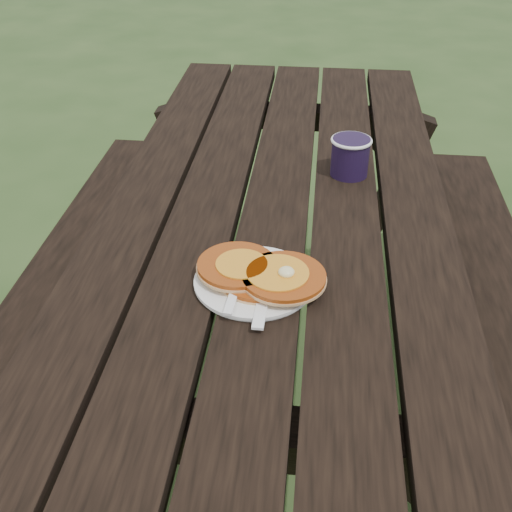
# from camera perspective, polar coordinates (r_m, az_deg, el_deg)

# --- Properties ---
(ground) EXTENTS (60.00, 60.00, 0.00)m
(ground) POSITION_cam_1_polar(r_m,az_deg,el_deg) (1.93, 1.52, -14.36)
(ground) COLOR #293F1B
(ground) RESTS_ON ground
(picnic_table) EXTENTS (1.36, 1.80, 0.75)m
(picnic_table) POSITION_cam_1_polar(r_m,az_deg,el_deg) (1.67, 1.71, -6.02)
(picnic_table) COLOR black
(picnic_table) RESTS_ON ground
(plate) EXTENTS (0.23, 0.23, 0.01)m
(plate) POSITION_cam_1_polar(r_m,az_deg,el_deg) (1.16, -0.15, -2.33)
(plate) COLOR white
(plate) RESTS_ON picnic_table
(pancake_stack) EXTENTS (0.23, 0.17, 0.04)m
(pancake_stack) POSITION_cam_1_polar(r_m,az_deg,el_deg) (1.15, 0.50, -1.55)
(pancake_stack) COLOR #A34412
(pancake_stack) RESTS_ON plate
(knife) EXTENTS (0.02, 0.18, 0.00)m
(knife) POSITION_cam_1_polar(r_m,az_deg,el_deg) (1.12, 0.71, -3.51)
(knife) COLOR white
(knife) RESTS_ON plate
(fork) EXTENTS (0.04, 0.16, 0.01)m
(fork) POSITION_cam_1_polar(r_m,az_deg,el_deg) (1.11, -2.00, -3.45)
(fork) COLOR white
(fork) RESTS_ON plate
(coffee_cup) EXTENTS (0.10, 0.10, 0.09)m
(coffee_cup) POSITION_cam_1_polar(r_m,az_deg,el_deg) (1.53, 8.39, 8.94)
(coffee_cup) COLOR black
(coffee_cup) RESTS_ON picnic_table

